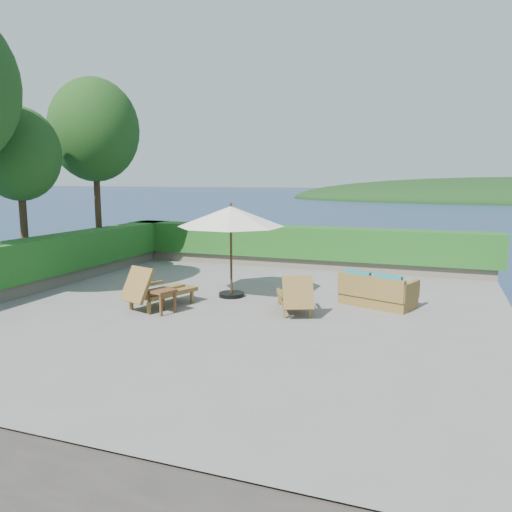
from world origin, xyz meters
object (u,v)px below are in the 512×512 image
(lounge_left, at_px, (157,290))
(lounge_right, at_px, (295,296))
(wicker_loveseat, at_px, (377,293))
(patio_umbrella, at_px, (231,217))
(side_table, at_px, (162,294))

(lounge_left, xyz_separation_m, lounge_right, (3.07, 0.66, -0.04))
(lounge_right, height_order, wicker_loveseat, lounge_right)
(lounge_right, bearing_deg, patio_umbrella, 131.05)
(lounge_left, bearing_deg, patio_umbrella, 71.85)
(lounge_left, relative_size, lounge_right, 1.10)
(patio_umbrella, bearing_deg, side_table, -112.97)
(patio_umbrella, bearing_deg, lounge_left, -126.66)
(patio_umbrella, relative_size, lounge_left, 1.79)
(lounge_right, bearing_deg, side_table, 177.54)
(patio_umbrella, distance_m, side_table, 2.62)
(patio_umbrella, xyz_separation_m, wicker_loveseat, (3.51, 0.30, -1.66))
(side_table, relative_size, wicker_loveseat, 0.34)
(side_table, height_order, wicker_loveseat, wicker_loveseat)
(lounge_left, xyz_separation_m, wicker_loveseat, (4.68, 1.88, -0.10))
(lounge_left, distance_m, side_table, 0.51)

